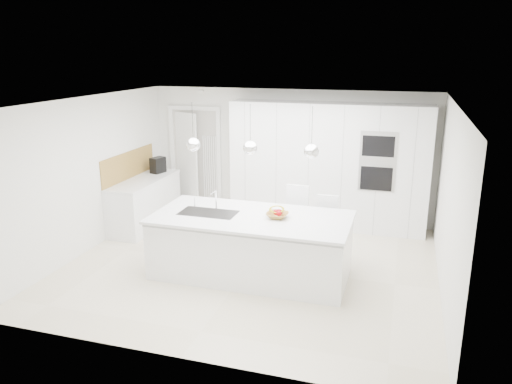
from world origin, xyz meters
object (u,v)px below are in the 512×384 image
(bar_stool_left, at_px, (295,223))
(bar_stool_right, at_px, (325,230))
(island_base, at_px, (251,248))
(fruit_bowl, at_px, (277,215))
(espresso_machine, at_px, (158,165))

(bar_stool_left, xyz_separation_m, bar_stool_right, (0.48, -0.01, -0.06))
(island_base, bearing_deg, fruit_bowl, 11.02)
(fruit_bowl, height_order, bar_stool_right, bar_stool_right)
(espresso_machine, bearing_deg, bar_stool_right, -3.46)
(espresso_machine, height_order, bar_stool_left, espresso_machine)
(bar_stool_right, bearing_deg, island_base, -142.31)
(espresso_machine, relative_size, bar_stool_right, 0.29)
(bar_stool_left, bearing_deg, espresso_machine, 160.60)
(island_base, relative_size, bar_stool_left, 2.43)
(bar_stool_left, height_order, bar_stool_right, bar_stool_left)
(island_base, relative_size, fruit_bowl, 8.99)
(island_base, height_order, bar_stool_left, bar_stool_left)
(fruit_bowl, bearing_deg, bar_stool_right, 51.13)
(island_base, height_order, fruit_bowl, fruit_bowl)
(island_base, bearing_deg, espresso_machine, 141.01)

